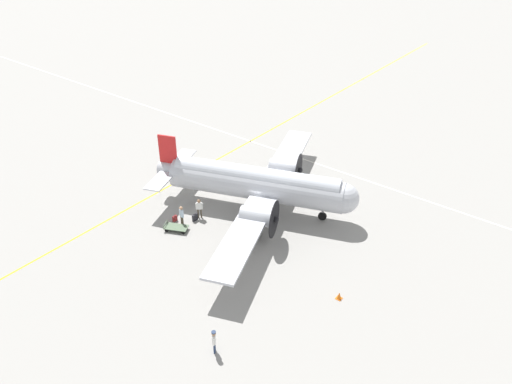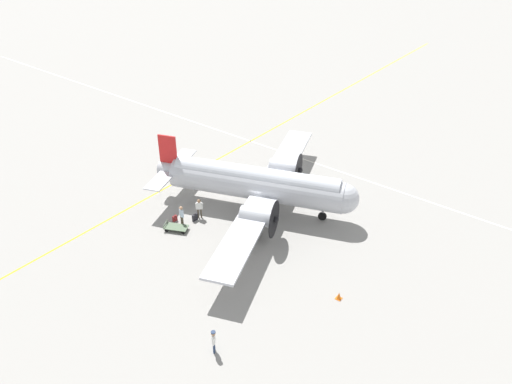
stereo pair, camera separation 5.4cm
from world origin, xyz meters
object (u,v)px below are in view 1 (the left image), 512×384
airliner_main (261,184)px  suitcase_near_door (175,219)px  baggage_cart (176,227)px  traffic_cone (339,296)px  passenger_boarding (181,214)px  suitcase_upright_spare (195,217)px  ramp_agent (199,207)px  crew_foreground (214,339)px

airliner_main → suitcase_near_door: (-5.68, 4.47, -2.24)m
baggage_cart → traffic_cone: size_ratio=4.02×
passenger_boarding → suitcase_upright_spare: 1.39m
ramp_agent → baggage_cart: bearing=-137.2°
crew_foreground → traffic_cone: crew_foreground is taller
suitcase_upright_spare → traffic_cone: 13.87m
traffic_cone → airliner_main: bearing=63.1°
airliner_main → crew_foreground: (-13.72, -7.06, -1.46)m
passenger_boarding → baggage_cart: size_ratio=0.84×
suitcase_near_door → traffic_cone: suitcase_near_door is taller
crew_foreground → suitcase_upright_spare: bearing=11.9°
suitcase_upright_spare → traffic_cone: suitcase_upright_spare is taller
passenger_boarding → suitcase_near_door: 1.19m
airliner_main → baggage_cart: (-6.51, 3.49, -2.22)m
crew_foreground → suitcase_near_door: crew_foreground is taller
ramp_agent → baggage_cart: 2.60m
ramp_agent → suitcase_upright_spare: bearing=-131.8°
ramp_agent → traffic_cone: (-1.34, -13.84, -0.82)m
crew_foreground → passenger_boarding: 13.36m
suitcase_upright_spare → traffic_cone: size_ratio=1.22×
suitcase_near_door → suitcase_upright_spare: bearing=-48.7°
passenger_boarding → traffic_cone: size_ratio=3.38×
airliner_main → traffic_cone: airliner_main is taller
passenger_boarding → airliner_main: bearing=75.0°
suitcase_near_door → suitcase_upright_spare: suitcase_upright_spare is taller
airliner_main → suitcase_upright_spare: size_ratio=36.48×
suitcase_near_door → baggage_cart: size_ratio=0.26×
crew_foreground → traffic_cone: bearing=-59.6°
crew_foreground → ramp_agent: size_ratio=0.95×
crew_foreground → airliner_main: bearing=-9.3°
crew_foreground → suitcase_upright_spare: size_ratio=2.60×
baggage_cart → traffic_cone: baggage_cart is taller
suitcase_near_door → passenger_boarding: bearing=-90.6°
airliner_main → traffic_cone: (-5.38, -10.60, -2.25)m
airliner_main → passenger_boarding: bearing=-142.9°
suitcase_near_door → baggage_cart: 1.29m
suitcase_upright_spare → passenger_boarding: bearing=161.1°
baggage_cart → traffic_cone: 14.14m
airliner_main → suitcase_upright_spare: bearing=-145.7°
suitcase_upright_spare → ramp_agent: bearing=-0.4°
suitcase_upright_spare → baggage_cart: 1.93m
crew_foreground → passenger_boarding: (8.03, 10.68, 0.05)m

